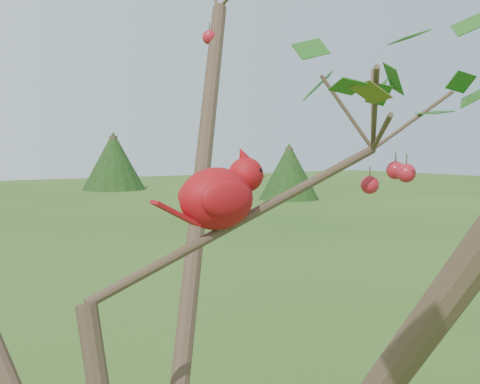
# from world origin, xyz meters

# --- Properties ---
(crabapple_tree) EXTENTS (2.35, 2.05, 2.95)m
(crabapple_tree) POSITION_xyz_m (0.03, -0.02, 2.12)
(crabapple_tree) COLOR #3E2F21
(crabapple_tree) RESTS_ON ground
(cardinal) EXTENTS (0.23, 0.12, 0.16)m
(cardinal) POSITION_xyz_m (0.19, 0.08, 2.12)
(cardinal) COLOR #A00D18
(cardinal) RESTS_ON ground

